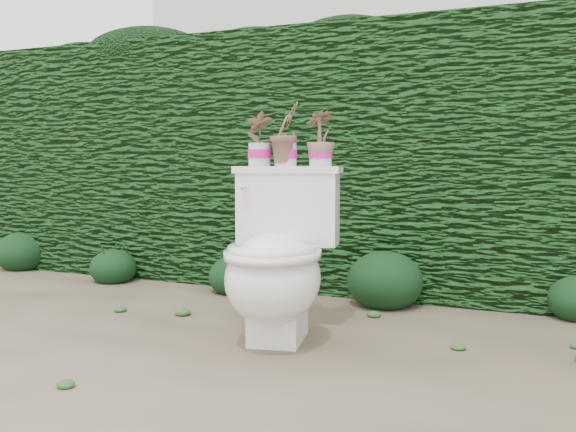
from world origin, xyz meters
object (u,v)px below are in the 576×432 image
at_px(toilet, 277,263).
at_px(potted_plant_left, 259,141).
at_px(potted_plant_center, 286,135).
at_px(potted_plant_right, 321,140).

distance_m(toilet, potted_plant_left, 0.61).
bearing_deg(toilet, potted_plant_left, 120.08).
bearing_deg(potted_plant_center, potted_plant_left, 112.66).
relative_size(potted_plant_left, potted_plant_right, 1.01).
xyz_separation_m(potted_plant_left, potted_plant_right, (0.29, 0.06, -0.00)).
bearing_deg(toilet, potted_plant_right, 57.27).
xyz_separation_m(toilet, potted_plant_left, (-0.19, 0.21, 0.54)).
xyz_separation_m(toilet, potted_plant_center, (-0.06, 0.23, 0.57)).
xyz_separation_m(potted_plant_left, potted_plant_center, (0.12, 0.03, 0.02)).
distance_m(potted_plant_center, potted_plant_right, 0.17).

